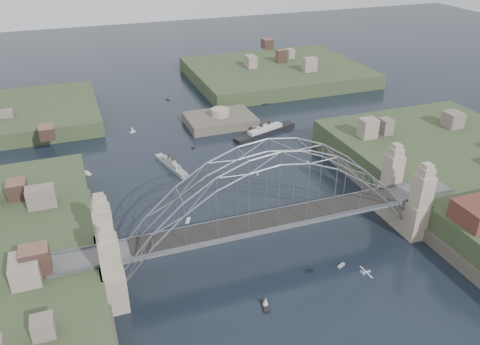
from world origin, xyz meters
name	(u,v)px	position (x,y,z in m)	size (l,w,h in m)	color
ground	(270,254)	(0.00, 0.00, 0.00)	(500.00, 500.00, 0.00)	black
bridge	(272,203)	(0.00, 0.00, 12.32)	(84.00, 13.80, 24.60)	#555457
headland_nw	(5,122)	(-55.00, 95.00, 0.50)	(60.00, 45.00, 9.00)	#313F24
headland_ne	(276,77)	(50.00, 110.00, 0.75)	(70.00, 55.00, 9.50)	#313F24
fort_island	(220,125)	(12.00, 70.00, -0.34)	(22.00, 16.00, 9.40)	#4C463C
naval_cruiser_near	(171,165)	(-10.28, 45.11, 0.73)	(6.07, 15.68, 4.70)	#989EA0
naval_cruiser_far	(93,114)	(-26.80, 92.29, 0.84)	(4.77, 16.07, 5.38)	#989EA0
ocean_liner	(265,132)	(22.81, 57.34, 0.88)	(22.96, 10.62, 5.70)	black
aeroplane	(365,272)	(8.84, -19.71, 8.03)	(1.79, 3.35, 0.49)	silver
small_boat_a	(188,221)	(-12.74, 17.48, 0.15)	(1.67, 2.43, 0.45)	beige
small_boat_b	(257,174)	(10.55, 33.22, 0.15)	(0.99, 1.72, 0.45)	beige
small_boat_c	(266,303)	(-6.72, -13.59, 0.71)	(1.70, 3.45, 2.38)	beige
small_boat_d	(309,163)	(26.28, 34.05, 0.15)	(0.82, 2.06, 0.45)	beige
small_boat_e	(85,173)	(-32.78, 49.26, 0.28)	(3.03, 3.55, 1.43)	beige
small_boat_f	(193,148)	(-1.39, 54.99, 0.15)	(1.32, 1.27, 0.45)	beige
small_boat_h	(132,130)	(-16.41, 73.00, 0.95)	(2.06, 1.39, 2.38)	beige
small_boat_i	(358,198)	(28.88, 12.92, 0.15)	(0.79, 2.13, 0.45)	beige
small_boat_k	(168,99)	(0.94, 99.67, 0.15)	(0.93, 2.10, 0.45)	beige
small_boat_l	(68,221)	(-38.36, 25.69, 0.76)	(2.68, 2.91, 2.38)	beige
small_boat_m	(341,266)	(11.69, -8.39, 0.15)	(1.91, 1.31, 0.45)	beige
small_boat_n	(265,104)	(33.47, 82.46, 0.15)	(2.46, 0.86, 0.45)	beige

